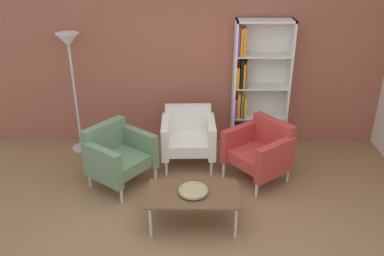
{
  "coord_description": "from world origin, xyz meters",
  "views": [
    {
      "loc": [
        0.05,
        -3.34,
        2.94
      ],
      "look_at": [
        0.01,
        0.84,
        0.95
      ],
      "focal_mm": 38.3,
      "sensor_mm": 36.0,
      "label": 1
    }
  ],
  "objects": [
    {
      "name": "ground_plane",
      "position": [
        0.0,
        0.0,
        0.0
      ],
      "size": [
        8.32,
        8.32,
        0.0
      ],
      "primitive_type": "plane",
      "color": "olive"
    },
    {
      "name": "armchair_spare_guest",
      "position": [
        0.89,
        1.31,
        0.41
      ],
      "size": [
        0.94,
        0.95,
        0.78
      ],
      "rotation": [
        0.0,
        0.0,
        -0.9
      ],
      "color": "#B73833",
      "rests_on": "ground_plane"
    },
    {
      "name": "brick_back_panel",
      "position": [
        0.0,
        2.46,
        1.45
      ],
      "size": [
        6.4,
        0.12,
        2.9
      ],
      "primitive_type": "cube",
      "color": "#9E5642",
      "rests_on": "ground_plane"
    },
    {
      "name": "armchair_by_bookshelf",
      "position": [
        -0.93,
        1.17,
        0.41
      ],
      "size": [
        0.94,
        0.95,
        0.78
      ],
      "rotation": [
        0.0,
        0.0,
        0.92
      ],
      "color": "slate",
      "rests_on": "ground_plane"
    },
    {
      "name": "floor_lamp_torchiere",
      "position": [
        -1.67,
        2.11,
        1.45
      ],
      "size": [
        0.32,
        0.32,
        1.74
      ],
      "color": "silver",
      "rests_on": "ground_plane"
    },
    {
      "name": "armchair_near_window",
      "position": [
        -0.05,
        1.72,
        0.41
      ],
      "size": [
        0.74,
        0.68,
        0.78
      ],
      "rotation": [
        0.0,
        0.0,
        0.03
      ],
      "color": "white",
      "rests_on": "ground_plane"
    },
    {
      "name": "decorative_bowl",
      "position": [
        0.03,
        0.35,
        0.43
      ],
      "size": [
        0.32,
        0.32,
        0.05
      ],
      "color": "tan",
      "rests_on": "coffee_table_low"
    },
    {
      "name": "coffee_table_low",
      "position": [
        0.03,
        0.35,
        0.37
      ],
      "size": [
        1.0,
        0.56,
        0.4
      ],
      "color": "brown",
      "rests_on": "ground_plane"
    },
    {
      "name": "bookshelf_tall",
      "position": [
        0.9,
        2.25,
        0.93
      ],
      "size": [
        0.8,
        0.3,
        1.9
      ],
      "color": "silver",
      "rests_on": "ground_plane"
    }
  ]
}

